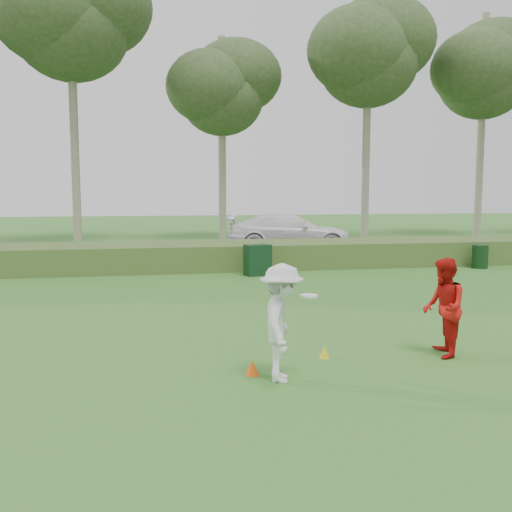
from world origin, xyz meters
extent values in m
plane|color=#2D6923|center=(0.00, 0.00, 0.00)|extent=(120.00, 120.00, 0.00)
cube|color=#3E5D25|center=(0.00, 12.00, 0.45)|extent=(80.00, 3.00, 0.90)
cube|color=#2D2D2D|center=(0.00, 17.00, 0.03)|extent=(80.00, 6.00, 0.06)
cylinder|color=gray|center=(-6.00, 23.00, 7.75)|extent=(0.44, 0.44, 15.50)
ellipsoid|color=#304522|center=(-6.00, 23.00, 11.62)|extent=(7.80, 7.80, 6.60)
cylinder|color=gray|center=(2.00, 24.50, 5.75)|extent=(0.44, 0.44, 11.50)
ellipsoid|color=#304522|center=(2.00, 24.50, 8.62)|extent=(6.24, 6.24, 5.28)
cylinder|color=gray|center=(10.00, 22.50, 7.00)|extent=(0.44, 0.44, 14.00)
ellipsoid|color=#304522|center=(10.00, 22.50, 10.50)|extent=(7.28, 7.28, 6.16)
cylinder|color=gray|center=(18.00, 23.80, 6.75)|extent=(0.44, 0.44, 13.50)
ellipsoid|color=#304522|center=(18.00, 23.80, 10.12)|extent=(7.02, 7.02, 5.94)
imported|color=silver|center=(-0.55, -0.75, 0.86)|extent=(0.90, 1.24, 1.72)
cylinder|color=white|center=(-0.15, -0.75, 1.24)|extent=(0.27, 0.27, 0.03)
imported|color=red|center=(2.39, -0.05, 0.83)|extent=(0.84, 0.96, 1.66)
cone|color=#F24D0C|center=(-0.92, -0.43, 0.12)|extent=(0.21, 0.21, 0.23)
cone|color=gold|center=(0.42, 0.21, 0.10)|extent=(0.19, 0.19, 0.21)
cube|color=black|center=(1.17, 9.75, 0.51)|extent=(0.91, 0.68, 1.03)
cylinder|color=black|center=(9.44, 9.97, 0.42)|extent=(0.74, 0.74, 0.84)
imported|color=white|center=(4.15, 17.06, 0.90)|extent=(6.16, 3.44, 1.69)
camera|label=1|loc=(-2.45, -8.60, 2.73)|focal=40.00mm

